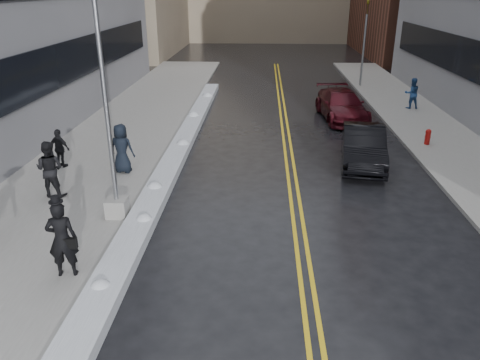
# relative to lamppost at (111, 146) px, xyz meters

# --- Properties ---
(ground) EXTENTS (160.00, 160.00, 0.00)m
(ground) POSITION_rel_lamppost_xyz_m (3.30, -2.00, -2.53)
(ground) COLOR black
(ground) RESTS_ON ground
(sidewalk_west) EXTENTS (5.50, 50.00, 0.15)m
(sidewalk_west) POSITION_rel_lamppost_xyz_m (-2.45, 8.00, -2.46)
(sidewalk_west) COLOR gray
(sidewalk_west) RESTS_ON ground
(sidewalk_east) EXTENTS (4.00, 50.00, 0.15)m
(sidewalk_east) POSITION_rel_lamppost_xyz_m (13.30, 8.00, -2.46)
(sidewalk_east) COLOR gray
(sidewalk_east) RESTS_ON ground
(lane_line_left) EXTENTS (0.12, 50.00, 0.01)m
(lane_line_left) POSITION_rel_lamppost_xyz_m (5.65, 8.00, -2.53)
(lane_line_left) COLOR gold
(lane_line_left) RESTS_ON ground
(lane_line_right) EXTENTS (0.12, 50.00, 0.01)m
(lane_line_right) POSITION_rel_lamppost_xyz_m (5.95, 8.00, -2.53)
(lane_line_right) COLOR gold
(lane_line_right) RESTS_ON ground
(snow_ridge) EXTENTS (0.90, 30.00, 0.34)m
(snow_ridge) POSITION_rel_lamppost_xyz_m (0.85, 6.00, -2.36)
(snow_ridge) COLOR silver
(snow_ridge) RESTS_ON ground
(lamppost) EXTENTS (0.65, 0.65, 7.62)m
(lamppost) POSITION_rel_lamppost_xyz_m (0.00, 0.00, 0.00)
(lamppost) COLOR gray
(lamppost) RESTS_ON sidewalk_west
(fire_hydrant) EXTENTS (0.26, 0.26, 0.73)m
(fire_hydrant) POSITION_rel_lamppost_xyz_m (12.30, 8.00, -1.98)
(fire_hydrant) COLOR maroon
(fire_hydrant) RESTS_ON sidewalk_east
(traffic_signal) EXTENTS (0.16, 0.20, 6.00)m
(traffic_signal) POSITION_rel_lamppost_xyz_m (11.80, 22.00, 0.87)
(traffic_signal) COLOR gray
(traffic_signal) RESTS_ON sidewalk_east
(pedestrian_fedora) EXTENTS (0.82, 0.61, 2.04)m
(pedestrian_fedora) POSITION_rel_lamppost_xyz_m (-0.35, -3.32, -1.36)
(pedestrian_fedora) COLOR black
(pedestrian_fedora) RESTS_ON sidewalk_west
(pedestrian_b) EXTENTS (1.04, 0.85, 2.01)m
(pedestrian_b) POSITION_rel_lamppost_xyz_m (-2.73, 1.45, -1.38)
(pedestrian_b) COLOR black
(pedestrian_b) RESTS_ON sidewalk_west
(pedestrian_c) EXTENTS (1.04, 0.76, 1.96)m
(pedestrian_c) POSITION_rel_lamppost_xyz_m (-0.89, 3.82, -1.40)
(pedestrian_c) COLOR black
(pedestrian_c) RESTS_ON sidewalk_west
(pedestrian_d) EXTENTS (1.01, 0.68, 1.59)m
(pedestrian_d) POSITION_rel_lamppost_xyz_m (-3.56, 4.25, -1.59)
(pedestrian_d) COLOR black
(pedestrian_d) RESTS_ON sidewalk_west
(pedestrian_east) EXTENTS (0.95, 0.77, 1.81)m
(pedestrian_east) POSITION_rel_lamppost_xyz_m (13.50, 15.03, -1.48)
(pedestrian_east) COLOR navy
(pedestrian_east) RESTS_ON sidewalk_east
(car_black) EXTENTS (2.35, 5.06, 1.60)m
(car_black) POSITION_rel_lamppost_xyz_m (8.82, 5.57, -1.73)
(car_black) COLOR black
(car_black) RESTS_ON ground
(car_maroon) EXTENTS (2.73, 5.64, 1.58)m
(car_maroon) POSITION_rel_lamppost_xyz_m (9.03, 12.92, -1.74)
(car_maroon) COLOR #36080F
(car_maroon) RESTS_ON ground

